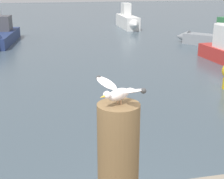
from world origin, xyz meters
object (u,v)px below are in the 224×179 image
object	(u,v)px
seagull	(118,92)
mooring_post	(118,163)
boat_grey	(210,38)
boat_white	(128,21)

from	to	relation	value
seagull	mooring_post	bearing A→B (deg)	31.61
mooring_post	boat_grey	size ratio (longest dim) A/B	0.27
seagull	boat_white	size ratio (longest dim) A/B	0.11
boat_white	mooring_post	bearing A→B (deg)	-105.70
mooring_post	seagull	size ratio (longest dim) A/B	2.16
boat_grey	seagull	bearing A→B (deg)	-121.76
boat_white	boat_grey	bearing A→B (deg)	-73.33
seagull	boat_grey	bearing A→B (deg)	58.24
mooring_post	boat_white	size ratio (longest dim) A/B	0.23
boat_white	boat_grey	distance (m)	8.35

